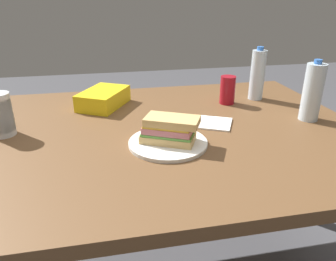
{
  "coord_description": "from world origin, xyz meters",
  "views": [
    {
      "loc": [
        -0.1,
        -1.06,
        1.19
      ],
      "look_at": [
        0.09,
        -0.13,
        0.77
      ],
      "focal_mm": 34.68,
      "sensor_mm": 36.0,
      "label": 1
    }
  ],
  "objects_px": {
    "sandwich": "(169,130)",
    "water_bottle_spare": "(257,75)",
    "paper_plate": "(168,143)",
    "soda_can_red": "(228,90)",
    "water_bottle_tall": "(313,92)",
    "plastic_cup_stack": "(0,115)",
    "chip_bag": "(103,98)",
    "dining_table": "(137,150)"
  },
  "relations": [
    {
      "from": "sandwich",
      "to": "water_bottle_spare",
      "type": "bearing_deg",
      "value": 39.22
    },
    {
      "from": "paper_plate",
      "to": "soda_can_red",
      "type": "height_order",
      "value": "soda_can_red"
    },
    {
      "from": "water_bottle_tall",
      "to": "plastic_cup_stack",
      "type": "distance_m",
      "value": 1.13
    },
    {
      "from": "plastic_cup_stack",
      "to": "chip_bag",
      "type": "bearing_deg",
      "value": 34.58
    },
    {
      "from": "sandwich",
      "to": "water_bottle_tall",
      "type": "height_order",
      "value": "water_bottle_tall"
    },
    {
      "from": "chip_bag",
      "to": "dining_table",
      "type": "bearing_deg",
      "value": -130.95
    },
    {
      "from": "paper_plate",
      "to": "plastic_cup_stack",
      "type": "relative_size",
      "value": 1.72
    },
    {
      "from": "paper_plate",
      "to": "water_bottle_spare",
      "type": "height_order",
      "value": "water_bottle_spare"
    },
    {
      "from": "sandwich",
      "to": "soda_can_red",
      "type": "distance_m",
      "value": 0.49
    },
    {
      "from": "plastic_cup_stack",
      "to": "water_bottle_tall",
      "type": "bearing_deg",
      "value": -3.94
    },
    {
      "from": "plastic_cup_stack",
      "to": "dining_table",
      "type": "bearing_deg",
      "value": -7.28
    },
    {
      "from": "paper_plate",
      "to": "chip_bag",
      "type": "relative_size",
      "value": 1.12
    },
    {
      "from": "dining_table",
      "to": "water_bottle_spare",
      "type": "relative_size",
      "value": 7.01
    },
    {
      "from": "dining_table",
      "to": "chip_bag",
      "type": "height_order",
      "value": "chip_bag"
    },
    {
      "from": "dining_table",
      "to": "soda_can_red",
      "type": "bearing_deg",
      "value": 27.94
    },
    {
      "from": "chip_bag",
      "to": "water_bottle_spare",
      "type": "height_order",
      "value": "water_bottle_spare"
    },
    {
      "from": "soda_can_red",
      "to": "chip_bag",
      "type": "distance_m",
      "value": 0.54
    },
    {
      "from": "soda_can_red",
      "to": "plastic_cup_stack",
      "type": "bearing_deg",
      "value": -169.12
    },
    {
      "from": "sandwich",
      "to": "water_bottle_spare",
      "type": "relative_size",
      "value": 0.87
    },
    {
      "from": "soda_can_red",
      "to": "water_bottle_spare",
      "type": "xyz_separation_m",
      "value": [
        0.15,
        0.04,
        0.05
      ]
    },
    {
      "from": "paper_plate",
      "to": "water_bottle_tall",
      "type": "bearing_deg",
      "value": 11.02
    },
    {
      "from": "water_bottle_tall",
      "to": "plastic_cup_stack",
      "type": "relative_size",
      "value": 1.56
    },
    {
      "from": "dining_table",
      "to": "paper_plate",
      "type": "xyz_separation_m",
      "value": [
        0.09,
        -0.13,
        0.08
      ]
    },
    {
      "from": "paper_plate",
      "to": "dining_table",
      "type": "bearing_deg",
      "value": 124.49
    },
    {
      "from": "plastic_cup_stack",
      "to": "water_bottle_spare",
      "type": "bearing_deg",
      "value": 11.34
    },
    {
      "from": "paper_plate",
      "to": "chip_bag",
      "type": "height_order",
      "value": "chip_bag"
    },
    {
      "from": "chip_bag",
      "to": "plastic_cup_stack",
      "type": "xyz_separation_m",
      "value": [
        -0.35,
        -0.24,
        0.04
      ]
    },
    {
      "from": "dining_table",
      "to": "chip_bag",
      "type": "xyz_separation_m",
      "value": [
        -0.11,
        0.3,
        0.11
      ]
    },
    {
      "from": "chip_bag",
      "to": "water_bottle_spare",
      "type": "xyz_separation_m",
      "value": [
        0.69,
        -0.03,
        0.08
      ]
    },
    {
      "from": "dining_table",
      "to": "water_bottle_spare",
      "type": "bearing_deg",
      "value": 24.53
    },
    {
      "from": "dining_table",
      "to": "chip_bag",
      "type": "bearing_deg",
      "value": 109.62
    },
    {
      "from": "water_bottle_spare",
      "to": "plastic_cup_stack",
      "type": "bearing_deg",
      "value": -168.66
    },
    {
      "from": "plastic_cup_stack",
      "to": "sandwich",
      "type": "bearing_deg",
      "value": -19.1
    },
    {
      "from": "soda_can_red",
      "to": "chip_bag",
      "type": "height_order",
      "value": "soda_can_red"
    },
    {
      "from": "dining_table",
      "to": "soda_can_red",
      "type": "distance_m",
      "value": 0.51
    },
    {
      "from": "sandwich",
      "to": "water_bottle_tall",
      "type": "bearing_deg",
      "value": 11.1
    },
    {
      "from": "chip_bag",
      "to": "water_bottle_tall",
      "type": "xyz_separation_m",
      "value": [
        0.78,
        -0.32,
        0.07
      ]
    },
    {
      "from": "sandwich",
      "to": "chip_bag",
      "type": "xyz_separation_m",
      "value": [
        -0.2,
        0.43,
        -0.02
      ]
    },
    {
      "from": "chip_bag",
      "to": "paper_plate",
      "type": "bearing_deg",
      "value": -125.96
    },
    {
      "from": "sandwich",
      "to": "water_bottle_tall",
      "type": "relative_size",
      "value": 0.88
    },
    {
      "from": "chip_bag",
      "to": "water_bottle_tall",
      "type": "height_order",
      "value": "water_bottle_tall"
    },
    {
      "from": "dining_table",
      "to": "water_bottle_tall",
      "type": "xyz_separation_m",
      "value": [
        0.67,
        -0.02,
        0.19
      ]
    }
  ]
}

